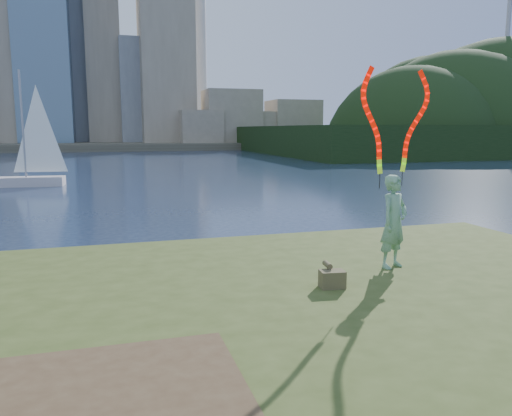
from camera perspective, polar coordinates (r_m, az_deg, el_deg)
name	(u,v)px	position (r m, az deg, el deg)	size (l,w,h in m)	color
ground	(232,336)	(8.92, -2.72, -14.35)	(320.00, 320.00, 0.00)	#1A2742
grassy_knoll	(275,381)	(6.78, 2.16, -19.10)	(20.00, 18.00, 0.80)	#39491A
dirt_patch	(91,412)	(5.49, -18.36, -21.22)	(3.20, 3.00, 0.02)	#47331E
far_shore	(118,144)	(103.02, -15.52, 7.02)	(320.00, 40.00, 1.20)	#4B4637
wooded_hill	(497,150)	(91.69, 25.81, 5.97)	(78.00, 50.00, 63.00)	black
woman_with_ribbons	(394,198)	(10.18, 15.48, 1.09)	(1.98, 0.89, 4.21)	#1B6A31
canvas_bag	(332,278)	(8.87, 8.66, -7.92)	(0.46, 0.52, 0.41)	#4C4729
sailboat	(30,167)	(34.36, -24.44, 4.34)	(4.77, 1.78, 7.17)	beige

